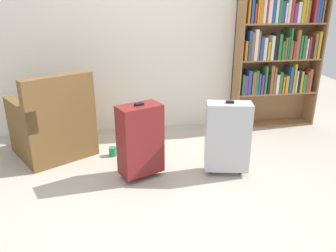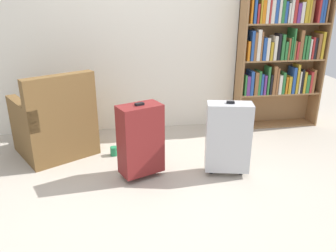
# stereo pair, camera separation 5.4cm
# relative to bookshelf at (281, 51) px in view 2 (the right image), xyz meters

# --- Properties ---
(ground_plane) EXTENTS (8.41, 8.41, 0.00)m
(ground_plane) POSITION_rel_bookshelf_xyz_m (-1.73, -1.53, -0.96)
(ground_plane) COLOR #B2A899
(back_wall) EXTENTS (4.80, 0.10, 2.60)m
(back_wall) POSITION_rel_bookshelf_xyz_m (-1.73, 0.20, 0.34)
(back_wall) COLOR silver
(back_wall) RESTS_ON ground
(bookshelf) EXTENTS (1.07, 0.27, 1.71)m
(bookshelf) POSITION_rel_bookshelf_xyz_m (0.00, 0.00, 0.00)
(bookshelf) COLOR olive
(bookshelf) RESTS_ON ground
(armchair) EXTENTS (0.96, 0.96, 0.90)m
(armchair) POSITION_rel_bookshelf_xyz_m (-2.69, -0.47, -0.64)
(armchair) COLOR brown
(armchair) RESTS_ON ground
(mug) EXTENTS (0.12, 0.08, 0.10)m
(mug) POSITION_rel_bookshelf_xyz_m (-2.08, -0.63, -0.91)
(mug) COLOR #1E7F4C
(mug) RESTS_ON ground
(suitcase_dark_red) EXTENTS (0.44, 0.35, 0.72)m
(suitcase_dark_red) POSITION_rel_bookshelf_xyz_m (-1.83, -1.12, -0.59)
(suitcase_dark_red) COLOR maroon
(suitcase_dark_red) RESTS_ON ground
(suitcase_silver) EXTENTS (0.44, 0.28, 0.72)m
(suitcase_silver) POSITION_rel_bookshelf_xyz_m (-1.02, -1.19, -0.59)
(suitcase_silver) COLOR #B7BABF
(suitcase_silver) RESTS_ON ground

